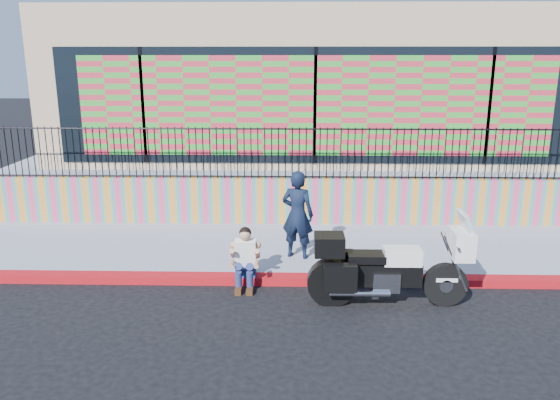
{
  "coord_description": "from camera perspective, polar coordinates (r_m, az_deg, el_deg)",
  "views": [
    {
      "loc": [
        -0.52,
        -9.27,
        4.02
      ],
      "look_at": [
        -0.78,
        1.2,
        1.26
      ],
      "focal_mm": 35.0,
      "sensor_mm": 36.0,
      "label": 1
    }
  ],
  "objects": [
    {
      "name": "seated_man",
      "position": [
        9.79,
        -3.68,
        -6.66
      ],
      "size": [
        0.54,
        0.71,
        1.06
      ],
      "color": "navy",
      "rests_on": "ground"
    },
    {
      "name": "storefront_building",
      "position": [
        17.42,
        3.19,
        12.21
      ],
      "size": [
        14.0,
        8.06,
        4.0
      ],
      "color": "tan",
      "rests_on": "elevated_platform"
    },
    {
      "name": "ground",
      "position": [
        10.12,
        4.28,
        -8.7
      ],
      "size": [
        90.0,
        90.0,
        0.0
      ],
      "primitive_type": "plane",
      "color": "black",
      "rests_on": "ground"
    },
    {
      "name": "sidewalk",
      "position": [
        11.62,
        3.9,
        -5.12
      ],
      "size": [
        16.0,
        3.0,
        0.15
      ],
      "primitive_type": "cube",
      "color": "gray",
      "rests_on": "ground"
    },
    {
      "name": "police_motorcycle",
      "position": [
        9.2,
        11.03,
        -6.81
      ],
      "size": [
        2.61,
        0.86,
        1.62
      ],
      "color": "black",
      "rests_on": "ground"
    },
    {
      "name": "elevated_platform",
      "position": [
        17.95,
        3.05,
        3.84
      ],
      "size": [
        16.0,
        10.0,
        1.25
      ],
      "primitive_type": "cube",
      "color": "gray",
      "rests_on": "ground"
    },
    {
      "name": "metal_fence",
      "position": [
        12.71,
        3.74,
        4.91
      ],
      "size": [
        15.8,
        0.04,
        1.2
      ],
      "primitive_type": null,
      "color": "black",
      "rests_on": "mural_wall"
    },
    {
      "name": "red_curb",
      "position": [
        10.09,
        4.29,
        -8.31
      ],
      "size": [
        16.0,
        0.3,
        0.15
      ],
      "primitive_type": "cube",
      "color": "#A70B1D",
      "rests_on": "ground"
    },
    {
      "name": "police_officer",
      "position": [
        10.68,
        1.85,
        -1.53
      ],
      "size": [
        0.74,
        0.59,
        1.75
      ],
      "primitive_type": "imported",
      "rotation": [
        0.0,
        0.0,
        2.83
      ],
      "color": "black",
      "rests_on": "sidewalk"
    },
    {
      "name": "mural_wall",
      "position": [
        12.96,
        3.66,
        -0.11
      ],
      "size": [
        16.0,
        0.2,
        1.1
      ],
      "primitive_type": "cube",
      "color": "#F74172",
      "rests_on": "sidewalk"
    }
  ]
}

